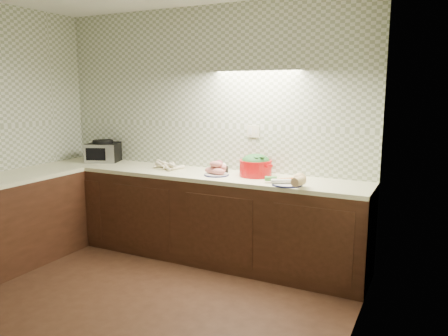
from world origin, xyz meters
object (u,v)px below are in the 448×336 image
at_px(parsnip_pile, 166,167).
at_px(toaster_oven, 103,152).
at_px(sweet_potato_plate, 217,170).
at_px(veg_plate, 292,181).
at_px(dutch_oven, 256,165).
at_px(onion_bowl, 220,168).

bearing_deg(parsnip_pile, toaster_oven, 173.72).
relative_size(sweet_potato_plate, veg_plate, 0.56).
relative_size(parsnip_pile, dutch_oven, 0.84).
height_order(onion_bowl, veg_plate, veg_plate).
bearing_deg(dutch_oven, onion_bowl, -162.80).
bearing_deg(onion_bowl, parsnip_pile, -168.18).
relative_size(dutch_oven, veg_plate, 0.91).
bearing_deg(parsnip_pile, veg_plate, -7.22).
height_order(sweet_potato_plate, veg_plate, sweet_potato_plate).
xyz_separation_m(toaster_oven, dutch_oven, (1.95, -0.02, -0.01)).
bearing_deg(onion_bowl, sweet_potato_plate, -74.87).
bearing_deg(sweet_potato_plate, parsnip_pile, 175.90).
relative_size(toaster_oven, veg_plate, 0.96).
bearing_deg(onion_bowl, veg_plate, -19.59).
bearing_deg(parsnip_pile, onion_bowl, 11.82).
xyz_separation_m(sweet_potato_plate, dutch_oven, (0.36, 0.14, 0.06)).
xyz_separation_m(onion_bowl, dutch_oven, (0.41, -0.03, 0.06)).
distance_m(toaster_oven, onion_bowl, 1.54).
height_order(parsnip_pile, dutch_oven, dutch_oven).
height_order(toaster_oven, onion_bowl, toaster_oven).
bearing_deg(onion_bowl, dutch_oven, -4.92).
height_order(toaster_oven, sweet_potato_plate, toaster_oven).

